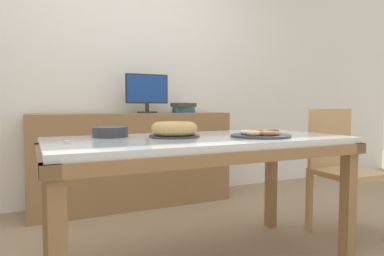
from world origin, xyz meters
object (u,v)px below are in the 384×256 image
Objects in this scene: chair at (341,164)px; cake_chocolate_round at (174,130)px; pastry_platter at (260,134)px; tealight_right_edge at (179,132)px; book_stack at (183,108)px; plate_stack at (110,132)px; tealight_centre at (68,142)px; tealight_left_edge at (273,131)px; computer_monitor at (147,94)px.

cake_chocolate_round is (-1.34, 0.04, 0.30)m from chair.
pastry_platter reaches higher than tealight_right_edge.
cake_chocolate_round is at bearing -119.05° from tealight_right_edge.
cake_chocolate_round is 0.27m from tealight_right_edge.
book_stack is 1.07× the size of plate_stack.
chair reaches higher than pastry_platter.
chair reaches higher than tealight_centre.
plate_stack is (-0.34, 0.17, -0.01)m from cake_chocolate_round.
pastry_platter is 1.69× the size of plate_stack.
chair is 23.50× the size of tealight_centre.
tealight_centre is (-1.07, 0.11, -0.00)m from pastry_platter.
tealight_centre and tealight_left_edge have the same top height.
pastry_platter is (0.19, -1.55, -0.29)m from computer_monitor.
chair reaches higher than tealight_right_edge.
cake_chocolate_round is 0.51m from pastry_platter.
computer_monitor reaches higher than tealight_left_edge.
tealight_right_edge is (-0.53, -1.10, -0.16)m from book_stack.
plate_stack is (-0.80, 0.38, 0.02)m from pastry_platter.
computer_monitor reaches higher than chair.
computer_monitor reaches higher than pastry_platter.
cake_chocolate_round is 0.62m from tealight_centre.
cake_chocolate_round is 1.43× the size of plate_stack.
tealight_left_edge is (0.46, -1.33, -0.29)m from computer_monitor.
chair is 4.17× the size of book_stack.
cake_chocolate_round is at bearing -27.16° from plate_stack.
tealight_left_edge is at bearing 175.34° from chair.
pastry_platter reaches higher than tealight_centre.
tealight_centre is 1.00× the size of tealight_left_edge.
cake_chocolate_round reaches higher than tealight_centre.
book_stack reaches higher than plate_stack.
computer_monitor is at bearing 82.70° from tealight_right_edge.
tealight_right_edge is (-0.14, -1.10, -0.29)m from computer_monitor.
plate_stack is 5.25× the size of tealight_right_edge.
tealight_left_edge is (0.07, -1.33, -0.16)m from book_stack.
tealight_centre is (-0.61, -0.10, -0.03)m from cake_chocolate_round.
pastry_platter is at bearing -25.48° from plate_stack.
chair is 1.60m from book_stack.
book_stack is (0.39, 0.00, -0.14)m from computer_monitor.
computer_monitor is 1.59m from pastry_platter.
tealight_left_edge is at bearing -86.79° from book_stack.
computer_monitor is 0.41m from book_stack.
chair is 23.50× the size of tealight_left_edge.
cake_chocolate_round reaches higher than pastry_platter.
plate_stack reaches higher than tealight_centre.
plate_stack is 0.39m from tealight_centre.
tealight_centre is at bearing -121.42° from computer_monitor.
book_stack is 1.50m from cake_chocolate_round.
plate_stack is at bearing -172.27° from tealight_right_edge.
tealight_centre is at bearing -170.35° from cake_chocolate_round.
plate_stack is 1.09m from tealight_left_edge.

